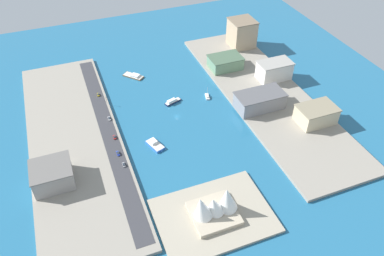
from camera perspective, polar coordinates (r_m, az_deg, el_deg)
name	(u,v)px	position (r m, az deg, el deg)	size (l,w,h in m)	color
ground_plane	(177,116)	(326.00, -2.30, 1.75)	(440.00, 440.00, 0.00)	#23668E
quay_west	(265,94)	(356.18, 10.96, 5.02)	(70.00, 240.00, 2.66)	gray
quay_east	(75,140)	(315.46, -17.28, -1.67)	(70.00, 240.00, 2.66)	gray
peninsula_point	(214,216)	(252.61, 3.29, -13.05)	(74.38, 54.46, 2.00)	#A89E89
road_strip	(108,130)	(315.09, -12.59, -0.34)	(12.07, 228.00, 0.15)	#38383D
sailboat_small_white	(207,96)	(347.91, 2.32, 4.80)	(5.41, 10.67, 10.63)	white
catamaran_blue	(155,144)	(298.39, -5.62, -2.48)	(12.66, 18.29, 3.95)	blue
barge_flat_brown	(134,76)	(380.37, -8.77, 7.78)	(19.43, 20.28, 3.00)	brown
patrol_launch_navy	(173,101)	(340.94, -2.95, 4.03)	(16.70, 9.17, 3.80)	#1E284C
carpark_squat_concrete	(52,175)	(279.39, -20.32, -6.65)	(27.75, 26.26, 15.21)	gray
office_block_beige	(316,114)	(328.25, 18.21, 1.96)	(31.68, 21.83, 14.67)	#C6B793
hotel_broad_white	(274,70)	(373.60, 12.30, 8.51)	(32.06, 19.05, 17.46)	silver
apartment_midrise_tan	(242,33)	(423.35, 7.51, 14.03)	(25.93, 26.26, 29.35)	tan
terminal_long_green	(225,62)	(384.45, 5.05, 9.85)	(32.26, 22.67, 12.21)	slate
warehouse_low_gray	(260,100)	(332.68, 10.15, 4.12)	(42.25, 22.27, 14.39)	gray
pickup_red	(114,137)	(306.17, -11.62, -1.37)	(1.95, 4.66, 1.59)	black
sedan_silver	(124,165)	(282.67, -10.26, -5.47)	(1.85, 4.50, 1.60)	black
hatchback_blue	(118,153)	(291.94, -11.10, -3.77)	(2.05, 5.04, 1.71)	black
taxi_yellow_cab	(98,95)	(355.72, -13.97, 4.90)	(1.90, 4.50, 1.61)	black
van_white	(109,119)	(325.48, -12.38, 1.41)	(2.03, 4.83, 1.47)	black
traffic_light_waterfront	(106,99)	(342.70, -12.81, 4.30)	(0.36, 0.36, 6.50)	black
opera_landmark	(215,206)	(244.97, 3.46, -11.67)	(31.93, 28.21, 21.85)	#BCAD93
park_tree_cluster	(234,63)	(384.75, 6.36, 9.66)	(7.31, 11.26, 8.22)	brown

